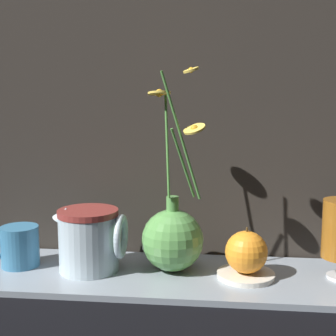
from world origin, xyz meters
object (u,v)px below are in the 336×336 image
object	(u,v)px
ceramic_pitcher	(90,236)
orange_fruit	(246,252)
yellow_mug	(19,246)
vase_with_flowers	(173,237)

from	to	relation	value
ceramic_pitcher	orange_fruit	size ratio (longest dim) A/B	1.62
yellow_mug	orange_fruit	world-z (taller)	orange_fruit
vase_with_flowers	ceramic_pitcher	distance (m)	0.17
ceramic_pitcher	yellow_mug	bearing A→B (deg)	178.61
yellow_mug	orange_fruit	xyz separation A→B (m)	(0.47, -0.01, 0.01)
vase_with_flowers	ceramic_pitcher	xyz separation A→B (m)	(-0.17, -0.01, 0.00)
yellow_mug	ceramic_pitcher	world-z (taller)	ceramic_pitcher
vase_with_flowers	ceramic_pitcher	world-z (taller)	vase_with_flowers
yellow_mug	ceramic_pitcher	distance (m)	0.16
yellow_mug	ceramic_pitcher	size ratio (longest dim) A/B	0.60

